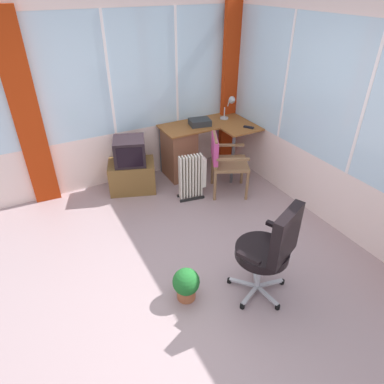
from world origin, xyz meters
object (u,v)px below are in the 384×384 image
Objects in this scene: space_heater at (193,177)px; desk_lamp at (231,104)px; paper_tray at (200,122)px; potted_plant at (186,284)px; tv_remote at (249,127)px; tv_on_stand at (131,168)px; wooden_armchair at (222,157)px; office_chair at (271,247)px; desk at (183,150)px.

desk_lamp is at bearing 32.26° from space_heater.
paper_tray is 0.88× the size of potted_plant.
desk_lamp reaches higher than space_heater.
tv_on_stand is at bearing 132.58° from tv_remote.
wooden_armchair is 0.48m from space_heater.
tv_on_stand is (-0.46, 2.45, -0.25)m from office_chair.
desk is 1.02m from tv_remote.
tv_on_stand reaches higher than space_heater.
tv_on_stand is at bearing 149.00° from wooden_armchair.
tv_remote is 2.38m from office_chair.
tv_remote is 0.15× the size of office_chair.
paper_tray is at bearing 109.45° from tv_remote.
wooden_armchair is at bearing -129.77° from desk_lamp.
desk_lamp is 0.49m from tv_remote.
desk_lamp is at bearing 50.23° from wooden_armchair.
desk_lamp is (0.81, -0.02, 0.58)m from desk.
wooden_armchair is at bearing -70.67° from desk.
paper_tray is 2.56m from office_chair.
desk reaches higher than space_heater.
office_chair reaches higher than tv_remote.
tv_on_stand is at bearing -179.12° from paper_tray.
tv_on_stand is 2.30× the size of potted_plant.
potted_plant is at bearing -116.18° from desk.
office_chair is (-0.38, -2.50, 0.18)m from desk.
tv_on_stand is at bearing -177.01° from desk.
desk_lamp is at bearing 0.81° from tv_on_stand.
potted_plant is at bearing -120.11° from space_heater.
office_chair is (-0.62, -1.80, 0.05)m from wooden_armchair.
tv_remote is 0.50× the size of paper_tray.
paper_tray is 0.91m from space_heater.
desk_lamp reaches higher than wooden_armchair.
desk is 8.82× the size of tv_remote.
potted_plant is (-0.89, -1.54, -0.14)m from space_heater.
desk is 2.04× the size of space_heater.
paper_tray is at bearing -179.34° from desk_lamp.
tv_remote is at bearing 59.14° from office_chair.
desk_lamp is at bearing 48.98° from potted_plant.
wooden_armchair is (0.24, -0.70, 0.13)m from desk.
office_chair is at bearing -154.45° from tv_remote.
potted_plant is at bearing -121.89° from paper_tray.
wooden_armchair reaches higher than desk.
tv_remote is at bearing -28.59° from desk.
office_chair is 1.59× the size of space_heater.
desk is at bearing 178.53° from desk_lamp.
paper_tray is (0.27, -0.03, 0.40)m from desk.
tv_remote is 1.79m from tv_on_stand.
space_heater is (-0.18, -0.64, -0.09)m from desk.
paper_tray is 0.72m from wooden_armchair.
wooden_armchair is at bearing -31.00° from tv_on_stand.
office_chair is (-1.22, -2.04, -0.19)m from tv_remote.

